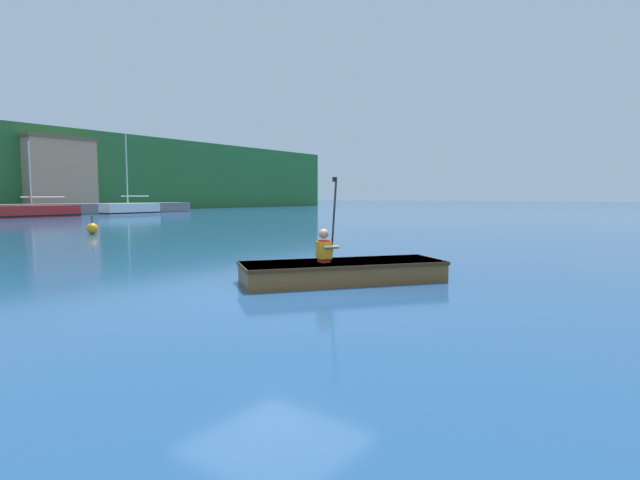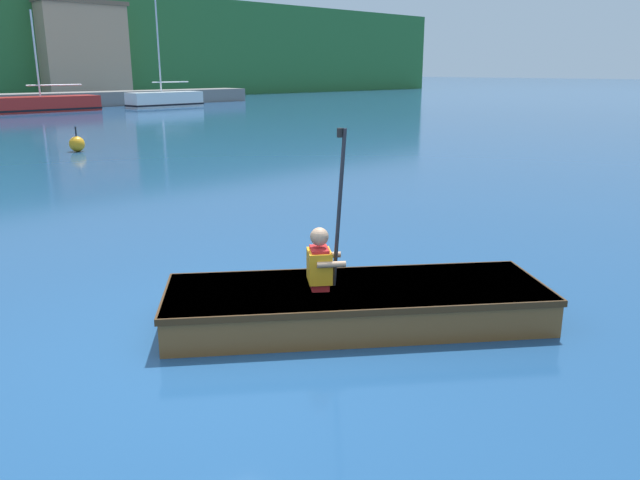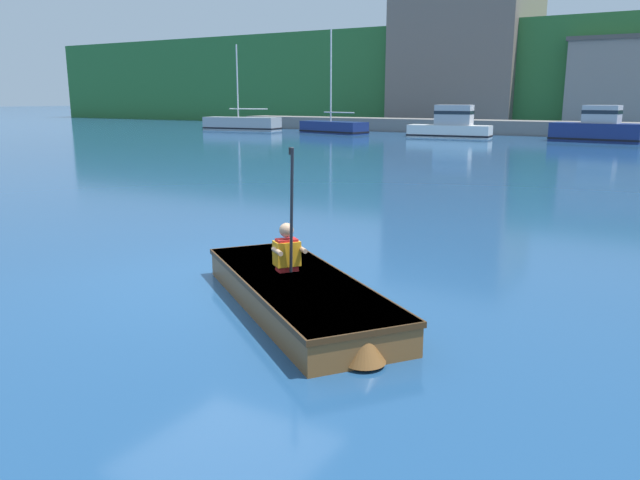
{
  "view_description": "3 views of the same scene",
  "coord_description": "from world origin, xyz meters",
  "px_view_note": "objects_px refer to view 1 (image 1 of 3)",
  "views": [
    {
      "loc": [
        -5.8,
        -5.2,
        1.5
      ],
      "look_at": [
        1.39,
        0.16,
        0.71
      ],
      "focal_mm": 28.0,
      "sensor_mm": 36.0,
      "label": 1
    },
    {
      "loc": [
        -2.63,
        -4.11,
        2.33
      ],
      "look_at": [
        1.39,
        0.16,
        0.71
      ],
      "focal_mm": 35.0,
      "sensor_mm": 36.0,
      "label": 2
    },
    {
      "loc": [
        5.1,
        -6.05,
        2.37
      ],
      "look_at": [
        1.39,
        0.16,
        0.71
      ],
      "focal_mm": 35.0,
      "sensor_mm": 36.0,
      "label": 3
    }
  ],
  "objects_px": {
    "moored_boat_dock_center_far": "(36,212)",
    "channel_buoy": "(92,228)",
    "moored_boat_dock_east_inner": "(131,209)",
    "rowboat_foreground": "(345,270)",
    "person_paddler": "(324,246)"
  },
  "relations": [
    {
      "from": "moored_boat_dock_center_far",
      "to": "channel_buoy",
      "type": "bearing_deg",
      "value": -107.91
    },
    {
      "from": "moored_boat_dock_center_far",
      "to": "person_paddler",
      "type": "distance_m",
      "value": 33.74
    },
    {
      "from": "person_paddler",
      "to": "moored_boat_dock_east_inner",
      "type": "bearing_deg",
      "value": 62.48
    },
    {
      "from": "moored_boat_dock_east_inner",
      "to": "moored_boat_dock_center_far",
      "type": "bearing_deg",
      "value": 175.04
    },
    {
      "from": "moored_boat_dock_center_far",
      "to": "rowboat_foreground",
      "type": "height_order",
      "value": "moored_boat_dock_center_far"
    },
    {
      "from": "moored_boat_dock_center_far",
      "to": "person_paddler",
      "type": "bearing_deg",
      "value": -106.3
    },
    {
      "from": "rowboat_foreground",
      "to": "person_paddler",
      "type": "xyz_separation_m",
      "value": [
        -0.31,
        0.23,
        0.43
      ]
    },
    {
      "from": "moored_boat_dock_center_far",
      "to": "moored_boat_dock_east_inner",
      "type": "xyz_separation_m",
      "value": [
        7.08,
        -0.61,
        0.05
      ]
    },
    {
      "from": "person_paddler",
      "to": "channel_buoy",
      "type": "bearing_deg",
      "value": 75.83
    },
    {
      "from": "channel_buoy",
      "to": "rowboat_foreground",
      "type": "bearing_deg",
      "value": -102.77
    },
    {
      "from": "person_paddler",
      "to": "channel_buoy",
      "type": "distance_m",
      "value": 14.52
    },
    {
      "from": "moored_boat_dock_east_inner",
      "to": "rowboat_foreground",
      "type": "bearing_deg",
      "value": -116.91
    },
    {
      "from": "moored_boat_dock_east_inner",
      "to": "rowboat_foreground",
      "type": "distance_m",
      "value": 35.89
    },
    {
      "from": "moored_boat_dock_east_inner",
      "to": "rowboat_foreground",
      "type": "xyz_separation_m",
      "value": [
        -16.24,
        -32.0,
        -0.25
      ]
    },
    {
      "from": "moored_boat_dock_center_far",
      "to": "channel_buoy",
      "type": "height_order",
      "value": "moored_boat_dock_center_far"
    }
  ]
}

